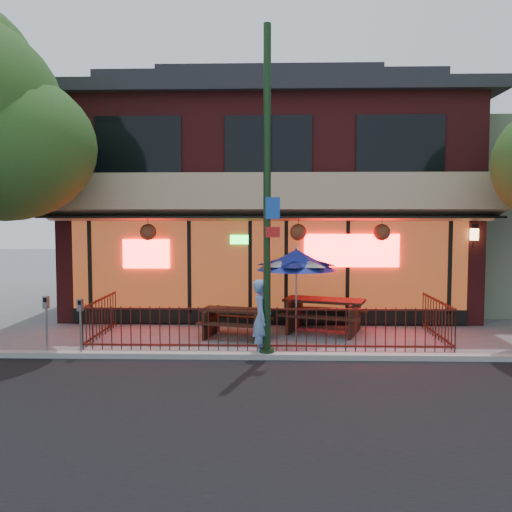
{
  "coord_description": "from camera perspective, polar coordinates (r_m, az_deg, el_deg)",
  "views": [
    {
      "loc": [
        0.1,
        -11.84,
        2.99
      ],
      "look_at": [
        -0.3,
        2.0,
        2.02
      ],
      "focal_mm": 38.0,
      "sensor_mm": 36.0,
      "label": 1
    }
  ],
  "objects": [
    {
      "name": "patio_fence",
      "position": [
        12.57,
        1.19,
        -6.82
      ],
      "size": [
        8.44,
        2.62,
        1.0
      ],
      "color": "#44140E",
      "rests_on": "ground"
    },
    {
      "name": "curb",
      "position": [
        11.71,
        1.15,
        -10.49
      ],
      "size": [
        80.0,
        0.25,
        0.12
      ],
      "primitive_type": "cube",
      "color": "#999993",
      "rests_on": "ground"
    },
    {
      "name": "pedestrian",
      "position": [
        11.77,
        0.62,
        -6.55
      ],
      "size": [
        0.44,
        0.63,
        1.67
      ],
      "primitive_type": "imported",
      "rotation": [
        0.0,
        0.0,
        1.51
      ],
      "color": "#658CCA",
      "rests_on": "ground"
    },
    {
      "name": "parking_meter_far",
      "position": [
        12.61,
        -21.21,
        -5.86
      ],
      "size": [
        0.13,
        0.12,
        1.31
      ],
      "color": "gray",
      "rests_on": "ground"
    },
    {
      "name": "parking_meter_near",
      "position": [
        12.27,
        -17.99,
        -6.21
      ],
      "size": [
        0.13,
        0.12,
        1.27
      ],
      "color": "gray",
      "rests_on": "ground"
    },
    {
      "name": "patio_umbrella",
      "position": [
        13.66,
        4.27,
        -0.4
      ],
      "size": [
        2.0,
        1.99,
        2.28
      ],
      "color": "gray",
      "rests_on": "ground"
    },
    {
      "name": "asphalt_street",
      "position": [
        6.56,
        0.66,
        -23.09
      ],
      "size": [
        80.0,
        11.0,
        0.0
      ],
      "primitive_type": "cube",
      "color": "black",
      "rests_on": "ground"
    },
    {
      "name": "picnic_table_left",
      "position": [
        13.69,
        -2.14,
        -6.6
      ],
      "size": [
        1.93,
        1.64,
        0.72
      ],
      "color": "#331C12",
      "rests_on": "ground"
    },
    {
      "name": "street_light",
      "position": [
        11.44,
        1.18,
        4.79
      ],
      "size": [
        0.43,
        0.32,
        7.0
      ],
      "color": "black",
      "rests_on": "ground"
    },
    {
      "name": "restaurant_building",
      "position": [
        18.99,
        1.38,
        7.43
      ],
      "size": [
        12.96,
        9.49,
        8.05
      ],
      "color": "maroon",
      "rests_on": "ground"
    },
    {
      "name": "picnic_table_right",
      "position": [
        14.37,
        7.19,
        -5.7
      ],
      "size": [
        2.45,
        2.15,
        0.88
      ],
      "color": "#331A12",
      "rests_on": "ground"
    },
    {
      "name": "ground",
      "position": [
        12.21,
        1.17,
        -10.17
      ],
      "size": [
        80.0,
        80.0,
        0.0
      ],
      "primitive_type": "plane",
      "color": "gray",
      "rests_on": "ground"
    }
  ]
}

